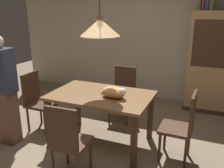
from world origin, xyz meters
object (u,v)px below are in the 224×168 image
Objects in this scene: chair_left_side at (37,99)px; hutch_bookcase at (219,65)px; person_standing at (4,91)px; chair_far_back at (123,91)px; book_blue_wide at (207,3)px; chair_right_side at (183,124)px; pendant_lamp at (100,27)px; cat_sleeping at (114,92)px; book_brown_thick at (212,4)px; chair_near_front at (67,139)px; dining_table at (101,101)px; book_red_tall at (204,2)px; book_green_slim at (201,2)px.

hutch_bookcase reaches higher than chair_left_side.
person_standing is (-2.75, -2.40, -0.11)m from hutch_bookcase.
book_blue_wide is (1.17, 1.01, 1.46)m from chair_far_back.
chair_right_side is 1.61m from pendant_lamp.
cat_sleeping is 1.65× the size of book_brown_thick.
chair_right_side is at bearing 37.95° from chair_near_front.
dining_table is 2.61m from book_brown_thick.
book_red_tall is (1.10, 2.77, 1.48)m from chair_near_front.
book_blue_wide reaches higher than chair_left_side.
dining_table is 0.29m from cat_sleeping.
dining_table is 2.57m from book_red_tall.
chair_left_side is at bearing -179.90° from dining_table.
hutch_bookcase is (2.62, 1.89, 0.38)m from chair_left_side.
book_blue_wide is at bearing 40.94° from chair_far_back.
book_blue_wide reaches higher than dining_table.
chair_left_side reaches higher than cat_sleeping.
hutch_bookcase is at bearing 35.82° from chair_left_side.
book_blue_wide is (0.95, 1.94, 1.14)m from cat_sleeping.
chair_far_back is (-0.00, 1.76, 0.00)m from chair_near_front.
person_standing is (-0.13, -0.51, 0.27)m from chair_left_side.
book_blue_wide is 0.08m from book_brown_thick.
book_brown_thick is at bearing 56.71° from dining_table.
chair_near_front is 3.34m from book_blue_wide.
book_blue_wide is (1.16, 2.77, 1.46)m from chair_near_front.
chair_right_side is 1.43m from chair_far_back.
chair_near_front is 3.16m from hutch_bookcase.
chair_right_side is at bearing -91.14° from book_blue_wide.
pendant_lamp reaches higher than chair_far_back.
hutch_bookcase is (1.49, 2.77, 0.38)m from chair_near_front.
book_blue_wide is at bearing 44.75° from person_standing.
pendant_lamp is 5.42× the size of book_blue_wide.
book_brown_thick is (0.19, 0.00, -0.02)m from book_green_slim.
chair_near_front is 3.88× the size of book_blue_wide.
pendant_lamp is at bearing -121.68° from book_blue_wide.
book_blue_wide reaches higher than cat_sleeping.
person_standing is at bearing -132.12° from chair_far_back.
person_standing is at bearing -157.80° from dining_table.
book_blue_wide is at bearing 180.00° from book_brown_thick.
dining_table is 1.37m from person_standing.
dining_table is at bearing -128.28° from hutch_bookcase.
chair_right_side is 2.39m from book_blue_wide.
pendant_lamp is 2.21m from book_red_tall.
book_brown_thick is (0.07, 0.00, -0.01)m from book_blue_wide.
book_red_tall reaches higher than chair_near_front.
book_red_tall is 1.17× the size of book_brown_thick.
book_green_slim is at bearing 69.22° from chair_near_front.
chair_far_back is at bearing 47.88° from person_standing.
book_red_tall is (1.10, 1.89, 0.33)m from pendant_lamp.
book_brown_thick is (1.24, 2.77, 1.45)m from chair_near_front.
book_brown_thick reaches higher than chair_left_side.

